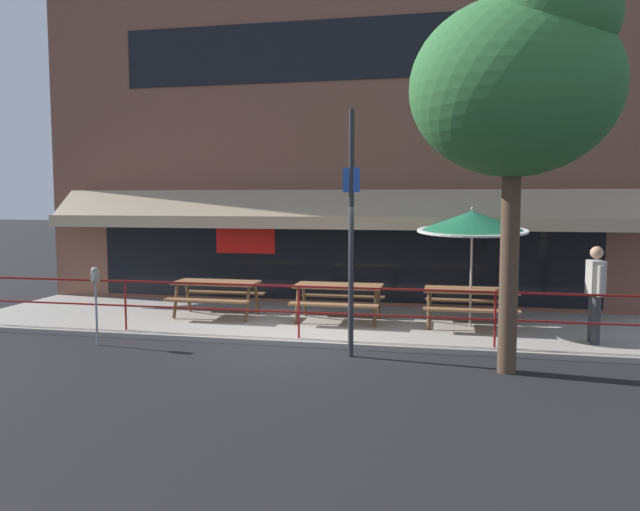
% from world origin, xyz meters
% --- Properties ---
extents(ground_plane, '(120.00, 120.00, 0.00)m').
position_xyz_m(ground_plane, '(0.00, 0.00, 0.00)').
color(ground_plane, black).
extents(patio_deck, '(15.00, 4.00, 0.10)m').
position_xyz_m(patio_deck, '(0.00, 2.00, 0.05)').
color(patio_deck, '#9E998E').
rests_on(patio_deck, ground).
extents(restaurant_building, '(15.00, 1.60, 8.65)m').
position_xyz_m(restaurant_building, '(-0.00, 4.23, 4.29)').
color(restaurant_building, brown).
rests_on(restaurant_building, ground).
extents(patio_railing, '(13.84, 0.04, 0.97)m').
position_xyz_m(patio_railing, '(0.00, 0.30, 0.80)').
color(patio_railing, maroon).
rests_on(patio_railing, patio_deck).
extents(picnic_table_left, '(1.80, 1.42, 0.76)m').
position_xyz_m(picnic_table_left, '(-2.23, 1.96, 0.71)').
color(picnic_table_left, brown).
rests_on(picnic_table_left, patio_deck).
extents(picnic_table_centre, '(1.80, 1.42, 0.76)m').
position_xyz_m(picnic_table_centre, '(0.43, 2.00, 0.71)').
color(picnic_table_centre, brown).
rests_on(picnic_table_centre, patio_deck).
extents(picnic_table_right, '(1.80, 1.42, 0.76)m').
position_xyz_m(picnic_table_right, '(3.09, 1.93, 0.71)').
color(picnic_table_right, brown).
rests_on(picnic_table_right, patio_deck).
extents(patio_umbrella_right, '(2.14, 2.14, 2.38)m').
position_xyz_m(patio_umbrella_right, '(3.09, 2.02, 2.18)').
color(patio_umbrella_right, '#B7B2A8').
rests_on(patio_umbrella_right, patio_deck).
extents(pedestrian_walking, '(0.27, 0.62, 1.71)m').
position_xyz_m(pedestrian_walking, '(5.18, 0.98, 1.06)').
color(pedestrian_walking, '#333338').
rests_on(pedestrian_walking, patio_deck).
extents(parking_meter_near, '(0.15, 0.16, 1.42)m').
position_xyz_m(parking_meter_near, '(-3.53, -0.58, 1.15)').
color(parking_meter_near, gray).
rests_on(parking_meter_near, ground).
extents(street_sign_pole, '(0.28, 0.09, 4.08)m').
position_xyz_m(street_sign_pole, '(1.08, -0.45, 2.10)').
color(street_sign_pole, '#2D2D33').
rests_on(street_sign_pole, ground).
extents(street_tree_curbside, '(3.06, 2.75, 6.01)m').
position_xyz_m(street_tree_curbside, '(3.64, -0.96, 4.40)').
color(street_tree_curbside, brown).
rests_on(street_tree_curbside, ground).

